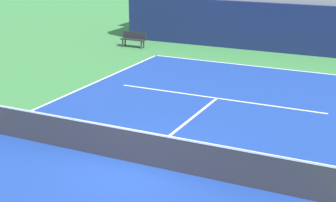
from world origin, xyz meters
TOP-DOWN VIEW (x-y plane):
  - ground_plane at (0.00, 0.00)m, footprint 80.00×80.00m
  - court_surface at (0.00, 0.00)m, footprint 11.00×24.00m
  - baseline_far at (0.00, 11.95)m, footprint 11.00×0.10m
  - service_line_far at (0.00, 6.40)m, footprint 8.26×0.10m
  - centre_service_line at (0.00, 3.20)m, footprint 0.10×6.40m
  - back_wall at (0.00, 15.56)m, footprint 18.08×0.30m
  - stands_tier_lower at (0.00, 16.91)m, footprint 18.08×2.40m
  - stands_tier_upper at (0.00, 19.31)m, footprint 18.08×2.40m
  - tennis_net at (0.00, 0.00)m, footprint 11.08×0.08m
  - player_bench at (-7.57, 13.34)m, footprint 1.50×0.40m

SIDE VIEW (x-z plane):
  - ground_plane at x=0.00m, z-range 0.00..0.00m
  - court_surface at x=0.00m, z-range 0.00..0.01m
  - baseline_far at x=0.00m, z-range 0.01..0.01m
  - service_line_far at x=0.00m, z-range 0.01..0.01m
  - centre_service_line at x=0.00m, z-range 0.01..0.01m
  - player_bench at x=-7.57m, z-range 0.08..0.93m
  - tennis_net at x=0.00m, z-range -0.03..1.04m
  - back_wall at x=0.00m, z-range 0.00..2.62m
  - stands_tier_lower at x=0.00m, z-range 0.00..3.02m
  - stands_tier_upper at x=0.00m, z-range 0.00..4.01m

